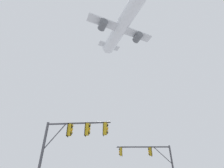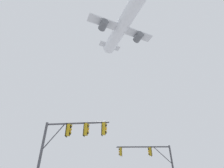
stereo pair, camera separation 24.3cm
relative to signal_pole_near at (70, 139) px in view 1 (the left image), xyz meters
name	(u,v)px [view 1 (the left image)]	position (x,y,z in m)	size (l,w,h in m)	color
signal_pole_near	(70,139)	(0.00, 0.00, 0.00)	(5.26, 0.62, 6.11)	#4C4C51
signal_pole_far	(151,158)	(7.36, 8.17, -0.38)	(6.40, 0.59, 5.69)	#4C4C51
airplane	(122,26)	(5.19, 25.42, 42.74)	(22.13, 28.67, 8.29)	white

